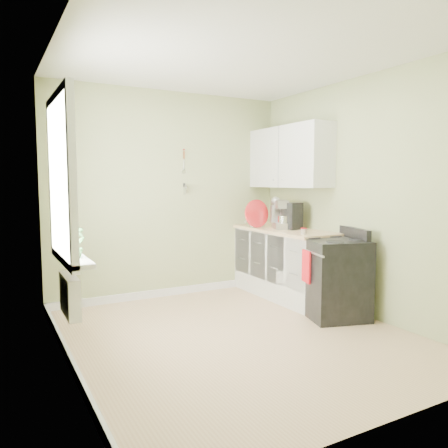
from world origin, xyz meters
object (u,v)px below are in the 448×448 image
stand_mixer (281,215)px  kettle (254,220)px  stove (334,277)px  coffee_maker (292,217)px

stand_mixer → kettle: 0.40m
stove → stand_mixer: stand_mixer is taller
stove → kettle: kettle is taller
stove → coffee_maker: coffee_maker is taller
stand_mixer → kettle: bearing=122.0°
stove → stand_mixer: 1.18m
stove → stand_mixer: (-0.02, 1.00, 0.64)m
stove → kettle: (-0.23, 1.33, 0.56)m
stand_mixer → coffee_maker: bearing=-63.1°
kettle → coffee_maker: coffee_maker is taller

